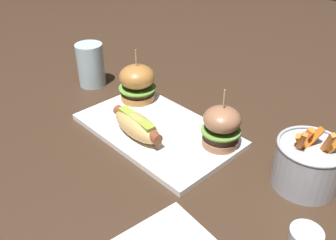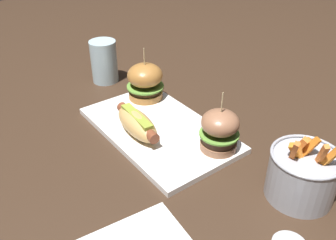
{
  "view_description": "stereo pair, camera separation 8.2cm",
  "coord_description": "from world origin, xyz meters",
  "px_view_note": "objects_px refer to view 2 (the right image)",
  "views": [
    {
      "loc": [
        0.54,
        -0.48,
        0.5
      ],
      "look_at": [
        0.04,
        0.0,
        0.05
      ],
      "focal_mm": 38.47,
      "sensor_mm": 36.0,
      "label": 1
    },
    {
      "loc": [
        0.59,
        -0.41,
        0.5
      ],
      "look_at": [
        0.04,
        0.0,
        0.05
      ],
      "focal_mm": 38.47,
      "sensor_mm": 36.0,
      "label": 2
    }
  ],
  "objects_px": {
    "platter_main": "(158,129)",
    "water_glass": "(104,61)",
    "hot_dog": "(137,123)",
    "slider_right": "(220,130)",
    "fries_bucket": "(302,174)",
    "slider_left": "(145,81)"
  },
  "relations": [
    {
      "from": "hot_dog",
      "to": "water_glass",
      "type": "xyz_separation_m",
      "value": [
        -0.31,
        0.09,
        0.02
      ]
    },
    {
      "from": "platter_main",
      "to": "slider_left",
      "type": "relative_size",
      "value": 2.71
    },
    {
      "from": "hot_dog",
      "to": "water_glass",
      "type": "distance_m",
      "value": 0.33
    },
    {
      "from": "fries_bucket",
      "to": "water_glass",
      "type": "bearing_deg",
      "value": -174.98
    },
    {
      "from": "platter_main",
      "to": "slider_right",
      "type": "bearing_deg",
      "value": 21.37
    },
    {
      "from": "platter_main",
      "to": "water_glass",
      "type": "height_order",
      "value": "water_glass"
    },
    {
      "from": "slider_left",
      "to": "fries_bucket",
      "type": "xyz_separation_m",
      "value": [
        0.48,
        0.03,
        -0.01
      ]
    },
    {
      "from": "platter_main",
      "to": "water_glass",
      "type": "relative_size",
      "value": 3.06
    },
    {
      "from": "slider_left",
      "to": "fries_bucket",
      "type": "distance_m",
      "value": 0.48
    },
    {
      "from": "platter_main",
      "to": "slider_right",
      "type": "relative_size",
      "value": 2.79
    },
    {
      "from": "platter_main",
      "to": "hot_dog",
      "type": "height_order",
      "value": "hot_dog"
    },
    {
      "from": "slider_left",
      "to": "slider_right",
      "type": "relative_size",
      "value": 1.03
    },
    {
      "from": "slider_left",
      "to": "water_glass",
      "type": "relative_size",
      "value": 1.13
    },
    {
      "from": "slider_left",
      "to": "water_glass",
      "type": "xyz_separation_m",
      "value": [
        -0.18,
        -0.03,
        -0.0
      ]
    },
    {
      "from": "slider_right",
      "to": "fries_bucket",
      "type": "height_order",
      "value": "slider_right"
    },
    {
      "from": "hot_dog",
      "to": "fries_bucket",
      "type": "height_order",
      "value": "fries_bucket"
    },
    {
      "from": "hot_dog",
      "to": "platter_main",
      "type": "bearing_deg",
      "value": 78.98
    },
    {
      "from": "slider_right",
      "to": "fries_bucket",
      "type": "xyz_separation_m",
      "value": [
        0.19,
        0.03,
        -0.01
      ]
    },
    {
      "from": "platter_main",
      "to": "slider_left",
      "type": "bearing_deg",
      "value": 157.67
    },
    {
      "from": "platter_main",
      "to": "water_glass",
      "type": "bearing_deg",
      "value": 174.24
    },
    {
      "from": "platter_main",
      "to": "fries_bucket",
      "type": "bearing_deg",
      "value": 15.18
    },
    {
      "from": "hot_dog",
      "to": "slider_right",
      "type": "bearing_deg",
      "value": 35.1
    }
  ]
}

